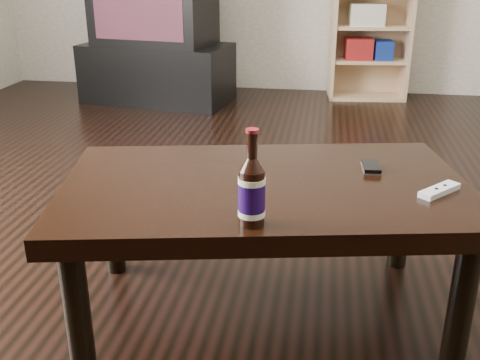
# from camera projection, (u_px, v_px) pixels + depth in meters

# --- Properties ---
(floor) EXTENTS (5.00, 6.00, 0.01)m
(floor) POSITION_uv_depth(u_px,v_px,m) (223.00, 252.00, 2.27)
(floor) COLOR black
(floor) RESTS_ON ground
(tv_stand) EXTENTS (1.23, 0.75, 0.46)m
(tv_stand) POSITION_uv_depth(u_px,v_px,m) (158.00, 73.00, 4.52)
(tv_stand) COLOR black
(tv_stand) RESTS_ON floor
(tv) EXTENTS (0.95, 0.68, 0.66)m
(tv) POSITION_uv_depth(u_px,v_px,m) (154.00, 1.00, 4.31)
(tv) COLOR black
(tv) RESTS_ON tv_stand
(bookshelf) EXTENTS (0.65, 0.34, 1.15)m
(bookshelf) POSITION_uv_depth(u_px,v_px,m) (370.00, 24.00, 4.50)
(bookshelf) COLOR tan
(bookshelf) RESTS_ON floor
(coffee_table) EXTENTS (1.35, 0.95, 0.46)m
(coffee_table) POSITION_uv_depth(u_px,v_px,m) (265.00, 200.00, 1.74)
(coffee_table) COLOR black
(coffee_table) RESTS_ON floor
(beer_bottle) EXTENTS (0.08, 0.08, 0.26)m
(beer_bottle) POSITION_uv_depth(u_px,v_px,m) (252.00, 192.00, 1.42)
(beer_bottle) COLOR black
(beer_bottle) RESTS_ON coffee_table
(phone) EXTENTS (0.06, 0.11, 0.02)m
(phone) POSITION_uv_depth(u_px,v_px,m) (371.00, 167.00, 1.81)
(phone) COLOR #B4B4B7
(phone) RESTS_ON coffee_table
(remote) EXTENTS (0.14, 0.14, 0.02)m
(remote) POSITION_uv_depth(u_px,v_px,m) (439.00, 190.00, 1.63)
(remote) COLOR silver
(remote) RESTS_ON coffee_table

